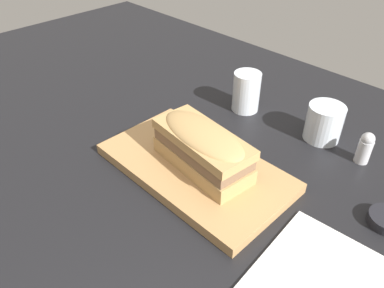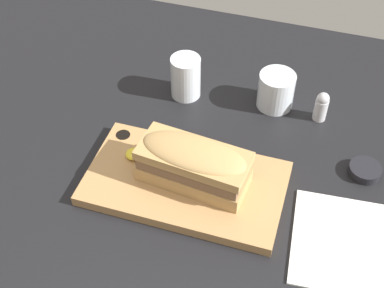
# 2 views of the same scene
# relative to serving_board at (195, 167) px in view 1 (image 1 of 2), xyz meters

# --- Properties ---
(dining_table) EXTENTS (1.82, 1.23, 0.02)m
(dining_table) POSITION_rel_serving_board_xyz_m (-0.05, -0.06, -0.02)
(dining_table) COLOR black
(dining_table) RESTS_ON ground
(serving_board) EXTENTS (0.34, 0.19, 0.02)m
(serving_board) POSITION_rel_serving_board_xyz_m (0.00, 0.00, 0.00)
(serving_board) COLOR tan
(serving_board) RESTS_ON dining_table
(sandwich) EXTENTS (0.20, 0.10, 0.08)m
(sandwich) POSITION_rel_serving_board_xyz_m (0.01, 0.00, 0.05)
(sandwich) COLOR tan
(sandwich) RESTS_ON serving_board
(mustard_dollop) EXTENTS (0.03, 0.03, 0.01)m
(mustard_dollop) POSITION_rel_serving_board_xyz_m (-0.11, 0.02, 0.02)
(mustard_dollop) COLOR yellow
(mustard_dollop) RESTS_ON serving_board
(water_glass) EXTENTS (0.06, 0.06, 0.09)m
(water_glass) POSITION_rel_serving_board_xyz_m (-0.07, 0.24, 0.03)
(water_glass) COLOR silver
(water_glass) RESTS_ON dining_table
(wine_glass) EXTENTS (0.07, 0.07, 0.08)m
(wine_glass) POSITION_rel_serving_board_xyz_m (0.11, 0.26, 0.02)
(wine_glass) COLOR silver
(wine_glass) RESTS_ON dining_table
(napkin) EXTENTS (0.18, 0.20, 0.00)m
(napkin) POSITION_rel_serving_board_xyz_m (0.28, -0.04, -0.01)
(napkin) COLOR white
(napkin) RESTS_ON dining_table
(salt_shaker) EXTENTS (0.03, 0.03, 0.06)m
(salt_shaker) POSITION_rel_serving_board_xyz_m (0.20, 0.25, 0.02)
(salt_shaker) COLOR silver
(salt_shaker) RESTS_ON dining_table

